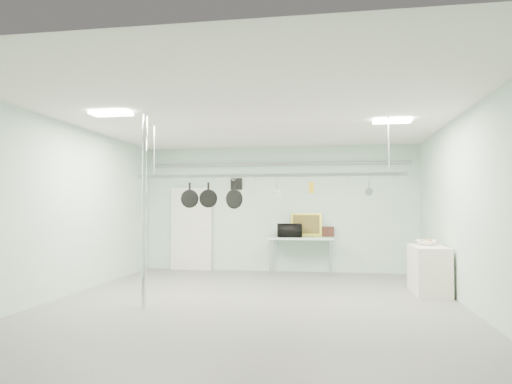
% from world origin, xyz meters
% --- Properties ---
extents(floor, '(8.00, 8.00, 0.00)m').
position_xyz_m(floor, '(0.00, 0.00, 0.00)').
color(floor, gray).
rests_on(floor, ground).
extents(ceiling, '(7.00, 8.00, 0.02)m').
position_xyz_m(ceiling, '(0.00, 0.00, 3.19)').
color(ceiling, silver).
rests_on(ceiling, back_wall).
extents(back_wall, '(7.00, 0.02, 3.20)m').
position_xyz_m(back_wall, '(0.00, 3.99, 1.60)').
color(back_wall, silver).
rests_on(back_wall, floor).
extents(right_wall, '(0.02, 8.00, 3.20)m').
position_xyz_m(right_wall, '(3.49, 0.00, 1.60)').
color(right_wall, silver).
rests_on(right_wall, floor).
extents(door, '(1.10, 0.10, 2.20)m').
position_xyz_m(door, '(-2.30, 3.94, 1.05)').
color(door, silver).
rests_on(door, floor).
extents(wall_vent, '(0.30, 0.04, 0.30)m').
position_xyz_m(wall_vent, '(-1.10, 3.97, 2.25)').
color(wall_vent, black).
rests_on(wall_vent, back_wall).
extents(conduit_pipe, '(6.60, 0.07, 0.07)m').
position_xyz_m(conduit_pipe, '(0.00, 3.90, 2.75)').
color(conduit_pipe, gray).
rests_on(conduit_pipe, back_wall).
extents(chrome_pole, '(0.08, 0.08, 3.20)m').
position_xyz_m(chrome_pole, '(-1.70, -0.60, 1.60)').
color(chrome_pole, silver).
rests_on(chrome_pole, floor).
extents(prep_table, '(1.60, 0.70, 0.91)m').
position_xyz_m(prep_table, '(0.60, 3.60, 0.83)').
color(prep_table, silver).
rests_on(prep_table, floor).
extents(side_cabinet, '(0.60, 1.20, 0.90)m').
position_xyz_m(side_cabinet, '(3.15, 1.40, 0.45)').
color(side_cabinet, white).
rests_on(side_cabinet, floor).
extents(pot_rack, '(4.80, 0.06, 1.00)m').
position_xyz_m(pot_rack, '(0.20, 0.30, 2.23)').
color(pot_rack, '#B7B7BC').
rests_on(pot_rack, ceiling).
extents(light_panel_left, '(0.65, 0.30, 0.05)m').
position_xyz_m(light_panel_left, '(-2.20, -0.80, 3.16)').
color(light_panel_left, white).
rests_on(light_panel_left, ceiling).
extents(light_panel_right, '(0.65, 0.30, 0.05)m').
position_xyz_m(light_panel_right, '(2.40, 0.60, 3.16)').
color(light_panel_right, white).
rests_on(light_panel_right, ceiling).
extents(microwave, '(0.65, 0.48, 0.33)m').
position_xyz_m(microwave, '(0.33, 3.53, 1.07)').
color(microwave, black).
rests_on(microwave, prep_table).
extents(coffee_canister, '(0.14, 0.14, 0.19)m').
position_xyz_m(coffee_canister, '(0.52, 3.49, 1.00)').
color(coffee_canister, white).
rests_on(coffee_canister, prep_table).
extents(painting_large, '(0.78, 0.13, 0.58)m').
position_xyz_m(painting_large, '(0.72, 3.90, 1.20)').
color(painting_large, gold).
rests_on(painting_large, prep_table).
extents(painting_small, '(0.30, 0.09, 0.25)m').
position_xyz_m(painting_small, '(1.26, 3.90, 1.03)').
color(painting_small, '#341812').
rests_on(painting_small, prep_table).
extents(fruit_bowl, '(0.50, 0.50, 0.10)m').
position_xyz_m(fruit_bowl, '(3.15, 1.62, 0.95)').
color(fruit_bowl, white).
rests_on(fruit_bowl, side_cabinet).
extents(skillet_left, '(0.33, 0.06, 0.46)m').
position_xyz_m(skillet_left, '(-1.21, 0.30, 1.85)').
color(skillet_left, black).
rests_on(skillet_left, pot_rack).
extents(skillet_mid, '(0.33, 0.09, 0.45)m').
position_xyz_m(skillet_mid, '(-0.86, 0.30, 1.86)').
color(skillet_mid, black).
rests_on(skillet_mid, pot_rack).
extents(skillet_right, '(0.35, 0.18, 0.47)m').
position_xyz_m(skillet_right, '(-0.39, 0.30, 1.85)').
color(skillet_right, black).
rests_on(skillet_right, pot_rack).
extents(whisk, '(0.16, 0.16, 0.31)m').
position_xyz_m(whisk, '(0.38, 0.30, 1.93)').
color(whisk, '#B6B6BB').
rests_on(whisk, pot_rack).
extents(grater, '(0.09, 0.02, 0.22)m').
position_xyz_m(grater, '(0.99, 0.30, 1.98)').
color(grater, yellow).
rests_on(grater, pot_rack).
extents(saucepan, '(0.16, 0.13, 0.25)m').
position_xyz_m(saucepan, '(1.97, 0.30, 1.96)').
color(saucepan, silver).
rests_on(saucepan, pot_rack).
extents(fruit_cluster, '(0.24, 0.24, 0.09)m').
position_xyz_m(fruit_cluster, '(3.15, 1.62, 0.99)').
color(fruit_cluster, '#A41E0F').
rests_on(fruit_cluster, fruit_bowl).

